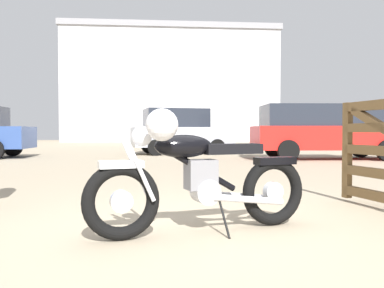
{
  "coord_description": "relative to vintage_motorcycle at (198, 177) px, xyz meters",
  "views": [
    {
      "loc": [
        -0.41,
        -3.68,
        0.88
      ],
      "look_at": [
        -0.08,
        0.99,
        0.74
      ],
      "focal_mm": 37.4,
      "sensor_mm": 36.0,
      "label": 1
    }
  ],
  "objects": [
    {
      "name": "ground_plane",
      "position": [
        0.11,
        0.24,
        -0.49
      ],
      "size": [
        80.0,
        80.0,
        0.0
      ],
      "primitive_type": "plane",
      "color": "gray"
    },
    {
      "name": "blue_hatchback_right",
      "position": [
        4.85,
        9.07,
        0.45
      ],
      "size": [
        4.77,
        2.12,
        1.74
      ],
      "rotation": [
        0.0,
        0.0,
        -0.04
      ],
      "color": "black",
      "rests_on": "ground_plane"
    },
    {
      "name": "red_hatchback_near",
      "position": [
        0.35,
        12.39,
        0.43
      ],
      "size": [
        4.14,
        2.37,
        1.78
      ],
      "rotation": [
        0.0,
        0.0,
        0.19
      ],
      "color": "black",
      "rests_on": "ground_plane"
    },
    {
      "name": "industrial_building",
      "position": [
        0.4,
        35.73,
        4.72
      ],
      "size": [
        19.54,
        9.65,
        10.4
      ],
      "rotation": [
        0.0,
        0.0,
        0.01
      ],
      "color": "#B2B2B7",
      "rests_on": "ground_plane"
    },
    {
      "name": "vintage_motorcycle",
      "position": [
        0.0,
        0.0,
        0.0
      ],
      "size": [
        2.02,
        0.92,
        1.07
      ],
      "rotation": [
        0.0,
        0.0,
        3.45
      ],
      "color": "black",
      "rests_on": "ground_plane"
    }
  ]
}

